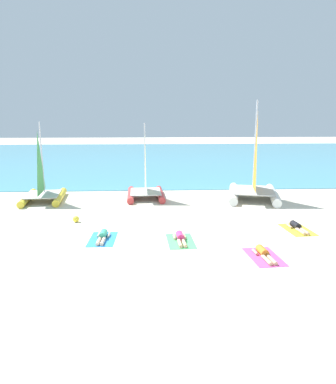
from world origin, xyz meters
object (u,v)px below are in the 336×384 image
Objects in this scene: sunbather_center_right at (264,253)px; beach_ball at (76,219)px; towel_leftmost at (103,239)px; sunbather_leftmost at (103,236)px; towel_center_right at (264,257)px; sailboat_white at (254,185)px; sailboat_yellow at (43,190)px; sunbather_center_left at (180,238)px; towel_rightmost at (297,230)px; towel_center_left at (181,241)px; sailboat_red at (146,187)px; sunbather_rightmost at (297,227)px.

sunbather_center_right reaches higher than beach_ball.
towel_leftmost is 6.63m from sunbather_center_right.
sunbather_leftmost reaches higher than towel_center_right.
sailboat_yellow is at bearing -166.90° from sailboat_white.
sunbather_center_left is at bearing 143.52° from sunbather_center_right.
towel_rightmost is (13.31, -6.25, -0.71)m from sailboat_yellow.
towel_center_right is (6.27, -2.31, -0.13)m from sunbather_leftmost.
sailboat_white is at bearing 39.64° from towel_leftmost.
towel_leftmost is 3.33m from towel_center_left.
sunbather_center_left is at bearing -111.95° from sailboat_white.
sailboat_red is 10.78m from sunbather_center_right.
towel_leftmost is (4.50, -7.09, -0.71)m from sailboat_yellow.
sunbather_rightmost reaches higher than beach_ball.
towel_center_left is at bearing 148.14° from towel_center_right.
sailboat_red reaches higher than towel_center_right.
towel_rightmost is 0.14m from sunbather_rightmost.
sunbather_leftmost is at bearing 159.73° from towel_center_right.
sunbather_center_left is (-5.22, -7.39, -0.77)m from sailboat_white.
sailboat_yellow is at bearing 133.87° from sunbather_center_left.
sailboat_white reaches higher than sunbather_center_right.
sunbather_center_left is 5.72m from beach_ball.
beach_ball is (-10.43, 1.66, 0.02)m from sunbather_rightmost.
sunbather_rightmost is at bearing 45.97° from sunbather_center_right.
sailboat_white reaches higher than sunbather_rightmost.
towel_center_left is at bearing -90.00° from sunbather_center_left.
sailboat_red reaches higher than sunbather_leftmost.
sunbather_center_right is at bearing -19.20° from towel_leftmost.
sunbather_leftmost is 1.00× the size of sunbather_center_left.
sailboat_red is 2.99× the size of sunbather_rightmost.
sunbather_rightmost reaches higher than towel_leftmost.
sunbather_rightmost is at bearing -9.05° from beach_ball.
sunbather_center_left is at bearing -167.91° from towel_rightmost.
towel_leftmost is at bearing -90.00° from sunbather_leftmost.
sailboat_white is 9.15m from towel_center_left.
sunbather_center_left is (-0.00, 0.07, 0.13)m from towel_center_left.
towel_center_left is at bearing -6.61° from sunbather_leftmost.
towel_rightmost is (5.51, 1.25, 0.00)m from towel_center_left.
towel_rightmost is at bearing 6.55° from sunbather_leftmost.
towel_center_right is 0.14m from sunbather_center_right.
sailboat_yellow reaches higher than towel_center_right.
sailboat_yellow is 3.06× the size of sunbather_rightmost.
sailboat_white is 6.20m from sunbather_rightmost.
sailboat_yellow is 15.41× the size of beach_ball.
towel_rightmost is at bearing 5.48° from towel_leftmost.
sunbather_center_left is 1.00× the size of sunbather_center_right.
beach_ball is (-7.88, 4.75, 0.02)m from sunbather_center_right.
towel_center_right is (4.51, -9.84, -0.69)m from sailboat_red.
sunbather_leftmost and sunbather_rightmost have the same top height.
sunbather_center_left is 5.64m from towel_rightmost.
sailboat_red is at bearing -171.25° from sailboat_white.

